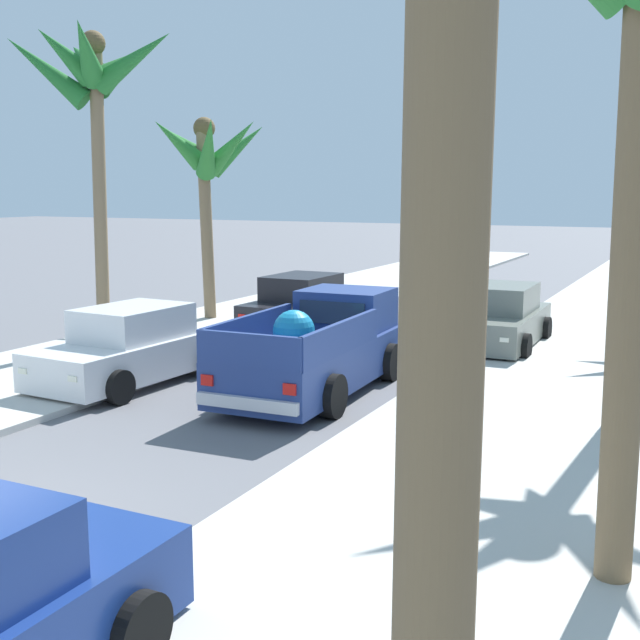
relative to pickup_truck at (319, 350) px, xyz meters
The scene contains 10 objects.
sidewalk_left 6.96m from the pickup_truck, 142.84° to the left, with size 4.77×60.00×0.12m, color beige.
sidewalk_right 5.86m from the pickup_truck, 45.97° to the left, with size 4.77×60.00×0.12m, color beige.
curb_left 6.21m from the pickup_truck, 137.31° to the left, with size 0.16×60.00×0.10m, color silver.
curb_right 5.23m from the pickup_truck, 53.81° to the left, with size 0.16×60.00×0.10m, color silver.
pickup_truck is the anchor object (origin of this frame).
car_left_near 6.58m from the pickup_truck, 120.02° to the left, with size 2.08×4.28×1.54m.
car_right_near 6.06m from the pickup_truck, 70.20° to the left, with size 2.07×4.28×1.54m.
car_left_far 3.75m from the pickup_truck, 162.64° to the right, with size 2.19×4.33×1.54m.
palm_tree_right_fore 9.35m from the pickup_truck, 137.76° to the left, with size 3.65×3.54×5.84m.
palm_tree_left_back 8.56m from the pickup_truck, 167.65° to the left, with size 4.15×4.06×7.47m.
Camera 1 is at (7.37, -5.57, 3.81)m, focal length 45.00 mm.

